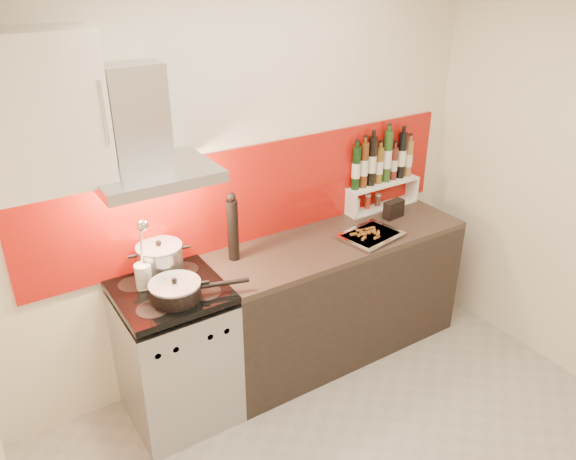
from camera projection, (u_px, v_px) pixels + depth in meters
back_wall at (249, 182)px, 3.54m from camera, size 3.40×0.02×2.60m
backsplash at (258, 193)px, 3.59m from camera, size 3.00×0.02×0.64m
range_stove at (177, 355)px, 3.35m from camera, size 0.60×0.60×0.91m
counter at (336, 294)px, 3.94m from camera, size 1.80×0.60×0.90m
range_hood at (144, 139)px, 2.89m from camera, size 0.62×0.50×0.61m
upper_cabinet at (21, 114)px, 2.52m from camera, size 0.70×0.35×0.72m
stock_pot at (160, 260)px, 3.24m from camera, size 0.27×0.27×0.23m
saute_pan at (177, 290)px, 3.04m from camera, size 0.53×0.28×0.13m
utensil_jar at (144, 269)px, 3.09m from camera, size 0.10×0.14×0.46m
pepper_mill at (233, 228)px, 3.38m from camera, size 0.07×0.07×0.44m
step_shelf at (382, 172)px, 4.07m from camera, size 0.61×0.17×0.58m
caddy_box at (394, 210)px, 3.99m from camera, size 0.16×0.09×0.13m
baking_tray at (370, 235)px, 3.73m from camera, size 0.44×0.37×0.03m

